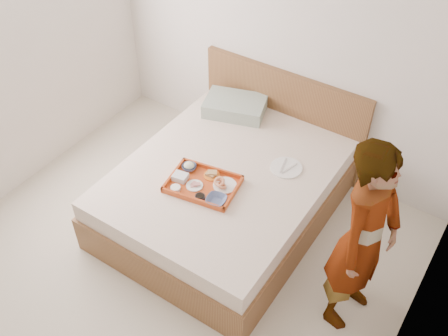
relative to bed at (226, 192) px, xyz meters
name	(u,v)px	position (x,y,z in m)	size (l,w,h in m)	color
ground	(147,289)	(-0.07, -1.00, -0.27)	(3.50, 4.00, 0.01)	beige
wall_back	(284,33)	(-0.07, 1.00, 1.04)	(3.50, 0.01, 2.60)	silver
wall_right	(409,305)	(1.68, -1.00, 1.04)	(0.01, 4.00, 2.60)	silver
bed	(226,192)	(0.00, 0.00, 0.00)	(1.65, 2.00, 0.53)	brown
headboard	(282,116)	(0.00, 0.97, 0.21)	(1.65, 0.06, 0.95)	brown
pillow	(235,106)	(-0.37, 0.71, 0.33)	(0.55, 0.37, 0.13)	#A3B2A5
tray	(203,184)	(-0.04, -0.26, 0.29)	(0.54, 0.40, 0.05)	#D15113
prawn_plate	(225,185)	(0.11, -0.18, 0.29)	(0.19, 0.19, 0.01)	white
navy_bowl_big	(216,200)	(0.15, -0.35, 0.30)	(0.15, 0.15, 0.04)	navy
sauce_dish	(200,197)	(0.03, -0.40, 0.29)	(0.08, 0.08, 0.03)	black
meat_plate	(195,186)	(-0.09, -0.31, 0.28)	(0.13, 0.13, 0.01)	white
bread_plate	(212,175)	(-0.04, -0.14, 0.28)	(0.13, 0.13, 0.01)	orange
salad_bowl	(189,167)	(-0.24, -0.17, 0.30)	(0.12, 0.12, 0.04)	navy
plastic_tub	(180,177)	(-0.23, -0.31, 0.30)	(0.11, 0.09, 0.05)	silver
cheese_round	(176,188)	(-0.19, -0.42, 0.29)	(0.08, 0.08, 0.03)	white
dinner_plate	(286,168)	(0.41, 0.29, 0.27)	(0.26, 0.26, 0.01)	white
person	(364,240)	(1.27, -0.30, 0.52)	(0.57, 0.38, 1.58)	white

